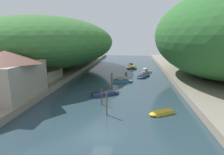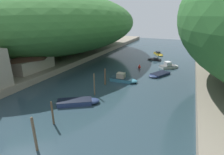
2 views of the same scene
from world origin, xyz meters
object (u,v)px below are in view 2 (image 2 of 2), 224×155
(boat_navy_launch, at_px, (169,66))
(boat_mid_channel, at_px, (158,74))
(boathouse_shed, at_px, (30,60))
(boat_white_cruiser, at_px, (159,54))
(boat_far_right_bank, at_px, (124,79))
(channel_buoy_near, at_px, (139,67))
(boat_yellow_tender, at_px, (80,102))
(boat_red_skiff, at_px, (154,59))

(boat_navy_launch, bearing_deg, boat_mid_channel, -52.27)
(boathouse_shed, distance_m, boat_white_cruiser, 38.32)
(boathouse_shed, height_order, boat_far_right_bank, boathouse_shed)
(boathouse_shed, xyz_separation_m, boat_white_cruiser, (21.19, 31.79, -2.96))
(boathouse_shed, xyz_separation_m, channel_buoy_near, (19.71, 14.22, -2.87))
(boathouse_shed, height_order, boat_yellow_tender, boathouse_shed)
(boathouse_shed, xyz_separation_m, boat_far_right_bank, (19.34, 4.43, -2.78))
(boat_mid_channel, xyz_separation_m, boat_far_right_bank, (-5.49, -6.33, 0.27))
(boat_yellow_tender, relative_size, boat_mid_channel, 1.05)
(boat_white_cruiser, height_order, channel_buoy_near, channel_buoy_near)
(boathouse_shed, bearing_deg, boat_white_cruiser, 56.31)
(boathouse_shed, height_order, boat_mid_channel, boathouse_shed)
(boat_red_skiff, distance_m, channel_buoy_near, 9.88)
(boat_yellow_tender, distance_m, channel_buoy_near, 21.18)
(boat_mid_channel, xyz_separation_m, boat_red_skiff, (-3.50, 13.21, 0.05))
(channel_buoy_near, bearing_deg, boat_yellow_tender, -98.21)
(boat_red_skiff, height_order, channel_buoy_near, channel_buoy_near)
(boat_yellow_tender, xyz_separation_m, boat_white_cruiser, (4.51, 38.53, -0.03))
(boat_white_cruiser, distance_m, channel_buoy_near, 17.63)
(boat_white_cruiser, bearing_deg, boat_navy_launch, 79.48)
(channel_buoy_near, bearing_deg, boathouse_shed, -144.19)
(boat_yellow_tender, bearing_deg, boat_white_cruiser, 140.56)
(boat_mid_channel, distance_m, channel_buoy_near, 6.19)
(boat_mid_channel, distance_m, boat_white_cruiser, 21.35)
(boat_yellow_tender, height_order, boat_white_cruiser, boat_white_cruiser)
(boat_mid_channel, height_order, boat_red_skiff, boat_red_skiff)
(boat_navy_launch, bearing_deg, boat_yellow_tender, -62.20)
(boathouse_shed, xyz_separation_m, boat_navy_launch, (26.26, 17.82, -2.81))
(boat_yellow_tender, distance_m, boat_navy_launch, 26.35)
(boat_mid_channel, relative_size, channel_buoy_near, 5.49)
(boat_red_skiff, height_order, boat_navy_launch, boat_navy_launch)
(boat_far_right_bank, height_order, boat_white_cruiser, boat_far_right_bank)
(boat_navy_launch, bearing_deg, channel_buoy_near, -102.12)
(boathouse_shed, height_order, boat_red_skiff, boathouse_shed)
(boat_far_right_bank, distance_m, boat_white_cruiser, 27.43)
(boat_mid_channel, bearing_deg, boat_yellow_tender, 92.22)
(boat_red_skiff, distance_m, boat_white_cruiser, 7.83)
(boat_red_skiff, bearing_deg, boat_white_cruiser, 6.18)
(boat_mid_channel, distance_m, boat_navy_launch, 7.21)
(boathouse_shed, bearing_deg, boat_far_right_bank, 12.89)
(boat_far_right_bank, bearing_deg, boathouse_shed, -79.45)
(channel_buoy_near, bearing_deg, boat_far_right_bank, -92.15)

